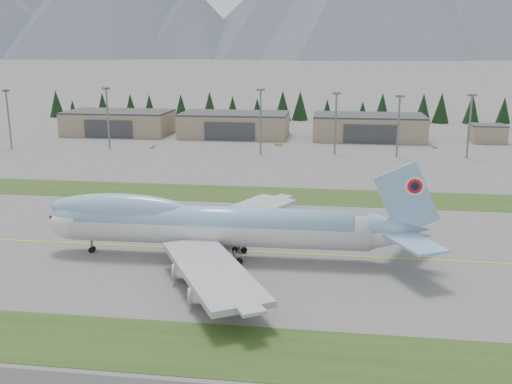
# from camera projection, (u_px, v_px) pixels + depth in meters

# --- Properties ---
(ground) EXTENTS (7000.00, 7000.00, 0.00)m
(ground) POSITION_uv_depth(u_px,v_px,m) (180.00, 248.00, 114.53)
(ground) COLOR slate
(ground) RESTS_ON ground
(grass_strip_near) EXTENTS (400.00, 14.00, 0.08)m
(grass_strip_near) POSITION_uv_depth(u_px,v_px,m) (107.00, 342.00, 78.03)
(grass_strip_near) COLOR #2F4819
(grass_strip_near) RESTS_ON ground
(grass_strip_far) EXTENTS (400.00, 18.00, 0.08)m
(grass_strip_far) POSITION_uv_depth(u_px,v_px,m) (223.00, 194.00, 157.76)
(grass_strip_far) COLOR #2F4819
(grass_strip_far) RESTS_ON ground
(taxiway_line_main) EXTENTS (400.00, 0.40, 0.02)m
(taxiway_line_main) POSITION_uv_depth(u_px,v_px,m) (180.00, 248.00, 114.53)
(taxiway_line_main) COLOR yellow
(taxiway_line_main) RESTS_ON ground
(boeing_747_freighter) EXTENTS (74.57, 64.90, 19.80)m
(boeing_747_freighter) POSITION_uv_depth(u_px,v_px,m) (214.00, 225.00, 108.01)
(boeing_747_freighter) COLOR silver
(boeing_747_freighter) RESTS_ON ground
(hangar_left) EXTENTS (48.00, 26.60, 10.80)m
(hangar_left) POSITION_uv_depth(u_px,v_px,m) (119.00, 122.00, 266.42)
(hangar_left) COLOR gray
(hangar_left) RESTS_ON ground
(hangar_center) EXTENTS (48.00, 26.60, 10.80)m
(hangar_center) POSITION_uv_depth(u_px,v_px,m) (235.00, 124.00, 259.17)
(hangar_center) COLOR gray
(hangar_center) RESTS_ON ground
(hangar_right) EXTENTS (48.00, 26.60, 10.80)m
(hangar_right) POSITION_uv_depth(u_px,v_px,m) (369.00, 127.00, 251.27)
(hangar_right) COLOR gray
(hangar_right) RESTS_ON ground
(control_shed) EXTENTS (14.00, 12.00, 7.60)m
(control_shed) POSITION_uv_depth(u_px,v_px,m) (487.00, 133.00, 243.25)
(control_shed) COLOR gray
(control_shed) RESTS_ON ground
(floodlight_masts) EXTENTS (180.36, 9.08, 24.51)m
(floodlight_masts) POSITION_uv_depth(u_px,v_px,m) (256.00, 110.00, 214.95)
(floodlight_masts) COLOR slate
(floodlight_masts) RESTS_ON ground
(service_vehicle_a) EXTENTS (1.41, 3.29, 1.11)m
(service_vehicle_a) POSITION_uv_depth(u_px,v_px,m) (152.00, 147.00, 230.99)
(service_vehicle_a) COLOR silver
(service_vehicle_a) RESTS_ON ground
(service_vehicle_b) EXTENTS (3.54, 2.36, 1.10)m
(service_vehicle_b) POSITION_uv_depth(u_px,v_px,m) (279.00, 145.00, 236.01)
(service_vehicle_b) COLOR gold
(service_vehicle_b) RESTS_ON ground
(service_vehicle_c) EXTENTS (1.82, 4.13, 1.18)m
(service_vehicle_c) POSITION_uv_depth(u_px,v_px,m) (435.00, 148.00, 230.64)
(service_vehicle_c) COLOR #B3B3B8
(service_vehicle_c) RESTS_ON ground
(conifer_belt) EXTENTS (268.71, 15.69, 16.73)m
(conifer_belt) POSITION_uv_depth(u_px,v_px,m) (287.00, 107.00, 315.81)
(conifer_belt) COLOR black
(conifer_belt) RESTS_ON ground
(mountain_ridge_rear) EXTENTS (4567.32, 1072.11, 536.05)m
(mountain_ridge_rear) POSITION_uv_depth(u_px,v_px,m) (354.00, 2.00, 2821.90)
(mountain_ridge_rear) COLOR #4D5A67
(mountain_ridge_rear) RESTS_ON ground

